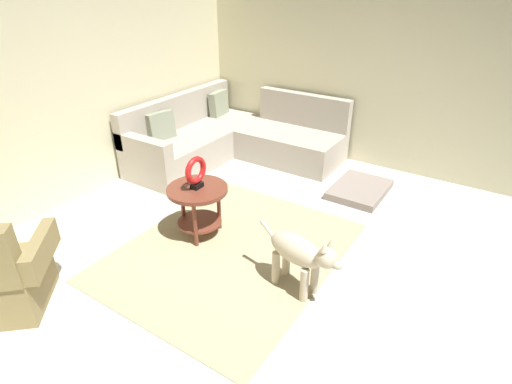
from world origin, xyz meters
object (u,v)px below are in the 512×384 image
(sectional_couch, at_px, (231,139))
(torus_sculpture, at_px, (196,172))
(side_table, at_px, (198,199))
(dog_bed_mat, at_px, (360,189))
(dog, at_px, (300,254))

(sectional_couch, distance_m, torus_sculpture, 2.01)
(side_table, relative_size, dog_bed_mat, 0.75)
(sectional_couch, relative_size, dog, 2.68)
(sectional_couch, xyz_separation_m, dog_bed_mat, (-0.01, -1.94, -0.24))
(side_table, height_order, dog_bed_mat, side_table)
(dog_bed_mat, distance_m, dog, 1.99)
(sectional_couch, xyz_separation_m, torus_sculpture, (-1.76, -0.88, 0.42))
(dog, bearing_deg, torus_sculpture, -87.69)
(side_table, relative_size, dog, 0.71)
(sectional_couch, relative_size, side_table, 3.75)
(side_table, xyz_separation_m, torus_sculpture, (0.00, -0.00, 0.29))
(torus_sculpture, height_order, dog_bed_mat, torus_sculpture)
(torus_sculpture, distance_m, dog_bed_mat, 2.15)
(dog_bed_mat, bearing_deg, torus_sculpture, 148.85)
(side_table, bearing_deg, dog, -99.20)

